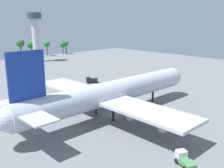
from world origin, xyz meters
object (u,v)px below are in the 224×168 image
(cargo_airplane, at_px, (111,93))
(safety_cone_nose, at_px, (172,95))
(control_tower, at_px, (35,32))
(catering_truck, at_px, (184,160))
(fuel_truck, at_px, (91,80))

(cargo_airplane, distance_m, safety_cone_nose, 29.69)
(safety_cone_nose, relative_size, control_tower, 0.02)
(control_tower, bearing_deg, catering_truck, -106.83)
(fuel_truck, xyz_separation_m, safety_cone_nose, (8.51, -35.06, -0.98))
(cargo_airplane, height_order, fuel_truck, cargo_airplane)
(catering_truck, distance_m, fuel_truck, 68.62)
(safety_cone_nose, bearing_deg, cargo_airplane, 178.38)
(safety_cone_nose, height_order, control_tower, control_tower)
(cargo_airplane, relative_size, control_tower, 2.08)
(fuel_truck, distance_m, safety_cone_nose, 36.09)
(catering_truck, relative_size, safety_cone_nose, 8.74)
(fuel_truck, bearing_deg, cargo_airplane, -120.88)
(cargo_airplane, bearing_deg, catering_truck, -105.98)
(fuel_truck, bearing_deg, safety_cone_nose, -76.35)
(cargo_airplane, distance_m, fuel_truck, 40.25)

